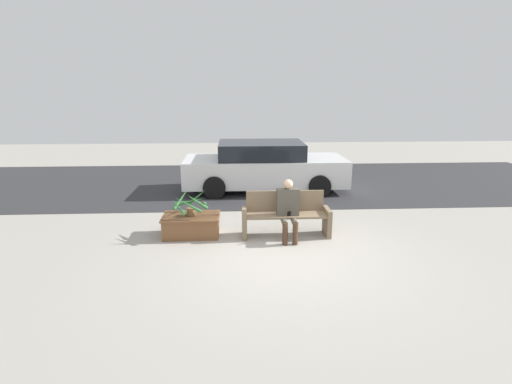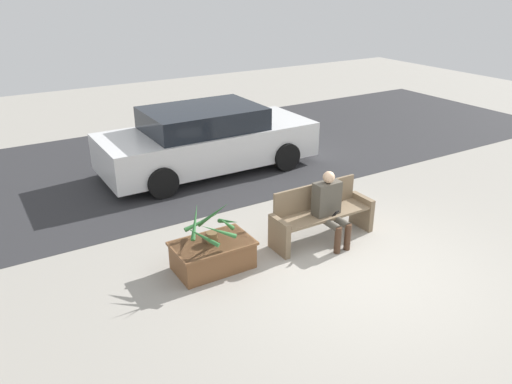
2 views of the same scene
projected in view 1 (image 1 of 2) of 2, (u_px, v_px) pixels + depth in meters
The scene contains 7 objects.
ground_plane at pixel (285, 255), 7.11m from camera, with size 30.00×30.00×0.00m, color #9E998E.
road_surface at pixel (263, 182), 12.57m from camera, with size 20.00×6.00×0.01m, color #2D2D30.
bench at pixel (286, 215), 7.99m from camera, with size 1.75×0.49×0.88m.
person_seated at pixel (288, 207), 7.76m from camera, with size 0.43×0.60×1.18m.
planter_box at pixel (191, 224), 8.01m from camera, with size 1.14×0.71×0.42m.
potted_plant at pixel (191, 204), 7.90m from camera, with size 0.77×0.76×0.54m.
parked_car at pixel (264, 166), 11.50m from camera, with size 4.59×1.98×1.39m.
Camera 1 is at (-0.87, -6.56, 2.89)m, focal length 28.00 mm.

